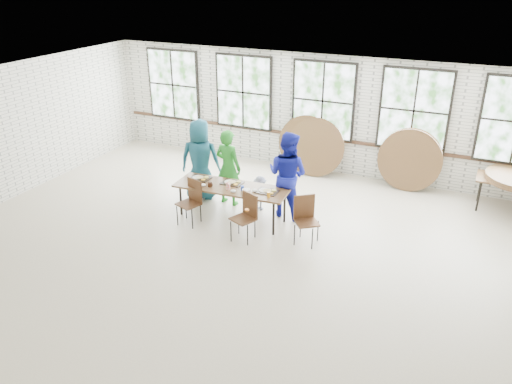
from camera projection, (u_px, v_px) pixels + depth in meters
room at (323, 103)px, 12.42m from camera, size 12.00×12.00×12.00m
dining_table at (232, 189)px, 10.42m from camera, size 2.44×0.94×0.74m
chair_near_left at (192, 198)px, 10.32m from camera, size 0.53×0.52×0.95m
chair_near_right at (247, 213)px, 9.70m from camera, size 0.55×0.54×0.95m
chair_spare at (305, 215)px, 9.60m from camera, size 0.58×0.58×0.95m
adult_teal at (200, 160)px, 11.28m from camera, size 1.05×0.85×1.87m
adult_green at (228, 167)px, 11.04m from camera, size 0.68×0.50×1.73m
toddler at (260, 193)px, 10.95m from camera, size 0.54×0.37×0.78m
adult_blue at (287, 175)px, 10.48m from camera, size 1.02×0.86×1.87m
tabletop_clutter at (235, 187)px, 10.33m from camera, size 2.04×0.62×0.11m
round_tops_leaning at (358, 153)px, 12.27m from camera, size 4.10×0.44×1.49m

